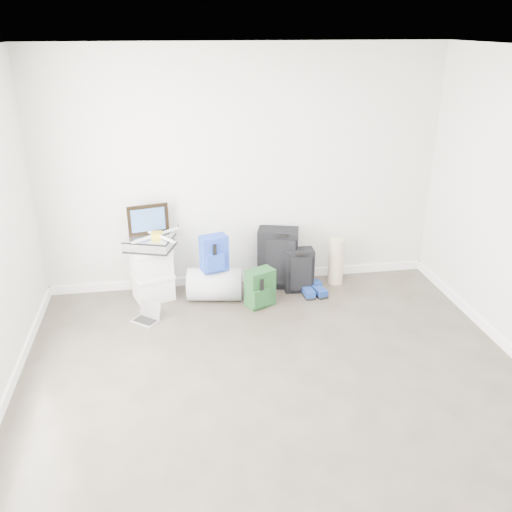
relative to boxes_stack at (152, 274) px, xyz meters
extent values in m
plane|color=#353027|center=(1.06, -2.22, -0.30)|extent=(5.00, 5.00, 0.00)
cube|color=silver|center=(1.06, 0.28, 1.05)|extent=(4.50, 0.02, 2.70)
cube|color=white|center=(1.06, -2.22, 2.40)|extent=(4.50, 5.00, 0.02)
cube|color=white|center=(1.06, 0.27, -0.25)|extent=(4.50, 0.02, 0.10)
cube|color=silver|center=(0.00, 0.00, -0.17)|extent=(0.48, 0.44, 0.26)
cube|color=silver|center=(0.00, 0.00, -0.02)|extent=(0.51, 0.46, 0.04)
cube|color=silver|center=(0.00, 0.00, 0.13)|extent=(0.48, 0.44, 0.26)
cube|color=silver|center=(0.00, 0.00, 0.28)|extent=(0.51, 0.46, 0.04)
cube|color=#B2B2B7|center=(0.00, 0.00, 0.37)|extent=(0.57, 0.49, 0.14)
cube|color=black|center=(0.00, 0.10, 0.60)|extent=(0.44, 0.12, 0.33)
cube|color=#254897|center=(0.00, 0.08, 0.60)|extent=(0.36, 0.08, 0.25)
cube|color=gold|center=(0.08, -0.02, 0.47)|extent=(0.12, 0.12, 0.06)
cube|color=white|center=(0.20, 0.07, 0.47)|extent=(0.26, 0.21, 0.02)
cube|color=white|center=(-0.01, 0.10, 0.47)|extent=(0.21, 0.26, 0.02)
cube|color=white|center=(-0.04, -0.11, 0.47)|extent=(0.26, 0.21, 0.02)
cube|color=white|center=(0.17, -0.14, 0.47)|extent=(0.21, 0.26, 0.02)
cylinder|color=#9A9CA2|center=(0.68, -0.14, -0.12)|extent=(0.65, 0.47, 0.37)
cube|color=#182B9F|center=(0.68, -0.16, 0.27)|extent=(0.32, 0.24, 0.40)
cube|color=#182B9F|center=(0.68, -0.25, 0.20)|extent=(0.22, 0.11, 0.19)
cube|color=black|center=(1.44, 0.11, 0.05)|extent=(0.51, 0.38, 0.70)
cube|color=black|center=(1.44, -0.04, 0.05)|extent=(0.34, 0.13, 0.56)
cube|color=black|center=(1.44, -0.03, 0.38)|extent=(0.14, 0.07, 0.03)
cube|color=#123218|center=(1.15, -0.35, -0.09)|extent=(0.35, 0.29, 0.42)
cube|color=#123218|center=(1.15, -0.45, -0.16)|extent=(0.23, 0.15, 0.20)
cube|color=black|center=(1.66, -0.07, -0.05)|extent=(0.33, 0.19, 0.51)
cube|color=black|center=(1.66, -0.17, -0.05)|extent=(0.24, 0.03, 0.41)
cube|color=black|center=(1.66, -0.17, 0.19)|extent=(0.11, 0.02, 0.02)
cube|color=black|center=(1.73, -0.21, -0.29)|extent=(0.13, 0.29, 0.03)
cube|color=#1A3B9E|center=(1.73, -0.21, -0.24)|extent=(0.13, 0.28, 0.07)
cube|color=black|center=(1.85, -0.21, -0.29)|extent=(0.18, 0.30, 0.03)
cube|color=#1A3B9E|center=(1.85, -0.21, -0.24)|extent=(0.17, 0.29, 0.07)
cylinder|color=tan|center=(2.14, 0.06, -0.03)|extent=(0.18, 0.18, 0.55)
cube|color=silver|center=(-0.09, -0.52, -0.30)|extent=(0.33, 0.31, 0.01)
cube|color=black|center=(-0.09, -0.52, -0.29)|extent=(0.26, 0.24, 0.00)
cube|color=black|center=(-0.03, -0.45, -0.20)|extent=(0.21, 0.18, 0.18)
camera|label=1|loc=(0.25, -5.56, 2.56)|focal=38.00mm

